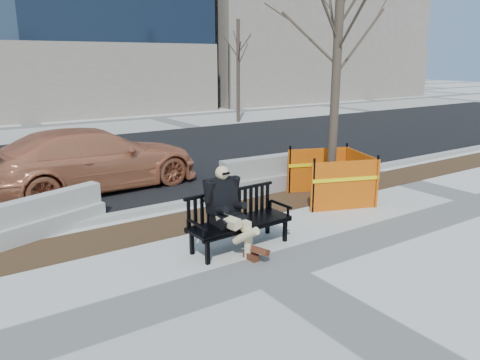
# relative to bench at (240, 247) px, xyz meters

# --- Properties ---
(ground) EXTENTS (120.00, 120.00, 0.00)m
(ground) POSITION_rel_bench_xyz_m (-0.12, -0.94, 0.00)
(ground) COLOR beige
(ground) RESTS_ON ground
(mulch_strip) EXTENTS (40.00, 1.20, 0.02)m
(mulch_strip) POSITION_rel_bench_xyz_m (-0.12, 1.66, 0.00)
(mulch_strip) COLOR #47301C
(mulch_strip) RESTS_ON ground
(asphalt_street) EXTENTS (60.00, 10.40, 0.01)m
(asphalt_street) POSITION_rel_bench_xyz_m (-0.12, 7.86, 0.00)
(asphalt_street) COLOR black
(asphalt_street) RESTS_ON ground
(curb) EXTENTS (60.00, 0.25, 0.12)m
(curb) POSITION_rel_bench_xyz_m (-0.12, 2.61, 0.06)
(curb) COLOR #9E9B93
(curb) RESTS_ON ground
(bench) EXTENTS (1.90, 0.75, 1.00)m
(bench) POSITION_rel_bench_xyz_m (0.00, 0.00, 0.00)
(bench) COLOR black
(bench) RESTS_ON ground
(seated_man) EXTENTS (0.68, 1.08, 1.48)m
(seated_man) POSITION_rel_bench_xyz_m (-0.25, 0.04, 0.00)
(seated_man) COLOR black
(seated_man) RESTS_ON ground
(tree_fence) EXTENTS (3.01, 3.01, 5.87)m
(tree_fence) POSITION_rel_bench_xyz_m (3.27, 1.16, 0.00)
(tree_fence) COLOR orange
(tree_fence) RESTS_ON ground
(sedan) EXTENTS (5.41, 2.53, 1.53)m
(sedan) POSITION_rel_bench_xyz_m (-0.95, 5.09, 0.00)
(sedan) COLOR #BF6E48
(sedan) RESTS_ON ground
(jersey_barrier_left) EXTENTS (2.63, 1.36, 0.75)m
(jersey_barrier_left) POSITION_rel_bench_xyz_m (-2.77, 2.55, 0.00)
(jersey_barrier_left) COLOR #ABA8A0
(jersey_barrier_left) RESTS_ON ground
(jersey_barrier_right) EXTENTS (3.09, 0.77, 0.88)m
(jersey_barrier_right) POSITION_rel_bench_xyz_m (2.80, 2.56, 0.00)
(jersey_barrier_right) COLOR gray
(jersey_barrier_right) RESTS_ON ground
(far_tree_right) EXTENTS (2.22, 2.22, 5.43)m
(far_tree_right) POSITION_rel_bench_xyz_m (8.98, 13.64, 0.00)
(far_tree_right) COLOR #4A3A30
(far_tree_right) RESTS_ON ground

